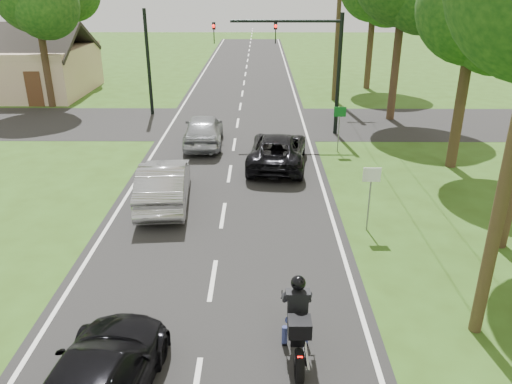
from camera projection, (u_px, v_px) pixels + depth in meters
ground at (213, 280)px, 13.34m from camera, size 140.00×140.00×0.00m
road at (232, 158)px, 22.55m from camera, size 8.00×100.00×0.01m
cross_road at (238, 123)px, 28.07m from camera, size 60.00×7.00×0.01m
motorcycle_rider at (297, 327)px, 10.35m from camera, size 0.64×2.27×1.96m
dark_suv at (278, 150)px, 21.40m from camera, size 2.81×5.22×1.39m
silver_sedan at (164, 183)px, 17.66m from camera, size 2.04×4.80×1.54m
silver_suv at (204, 130)px, 24.02m from camera, size 1.98×4.55×1.53m
traffic_signal at (302, 52)px, 24.59m from camera, size 6.38×0.44×6.00m
signal_pole_far at (148, 63)px, 28.78m from camera, size 0.20×0.20×6.00m
utility_pole_far at (338, 20)px, 31.57m from camera, size 1.60×0.28×10.00m
sign_white at (371, 184)px, 15.43m from camera, size 0.55×0.07×2.12m
sign_green at (340, 118)px, 22.79m from camera, size 0.55×0.07×2.12m
tree_row_c at (484, 14)px, 18.94m from camera, size 4.80×4.65×8.76m
house at (14, 68)px, 34.86m from camera, size 10.20×8.00×4.84m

